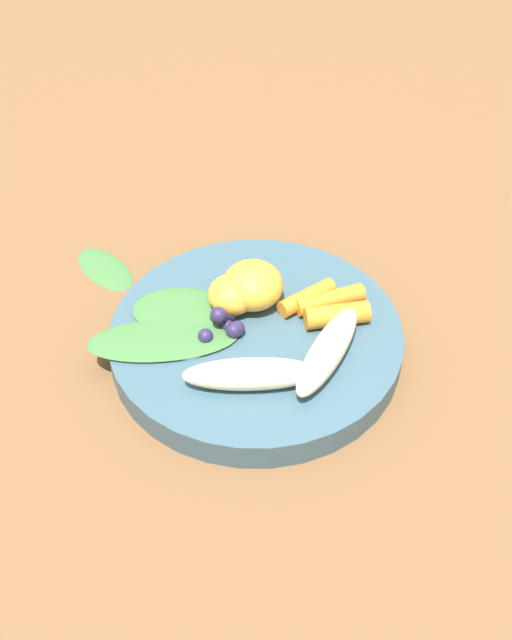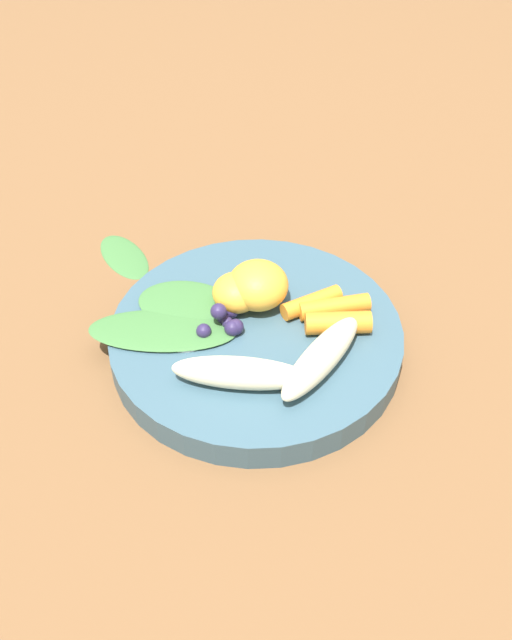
% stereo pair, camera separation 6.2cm
% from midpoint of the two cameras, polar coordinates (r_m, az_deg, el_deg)
% --- Properties ---
extents(ground_plane, '(2.40, 2.40, 0.00)m').
position_cam_midpoint_polar(ground_plane, '(0.64, -2.75, -2.51)').
color(ground_plane, brown).
extents(bowl, '(0.26, 0.26, 0.03)m').
position_cam_midpoint_polar(bowl, '(0.63, -2.79, -1.67)').
color(bowl, '#385666').
rests_on(bowl, ground_plane).
extents(banana_peeled_left, '(0.11, 0.08, 0.03)m').
position_cam_midpoint_polar(banana_peeled_left, '(0.58, 2.91, -2.64)').
color(banana_peeled_left, beige).
rests_on(banana_peeled_left, bowl).
extents(banana_peeled_right, '(0.03, 0.11, 0.03)m').
position_cam_midpoint_polar(banana_peeled_right, '(0.57, -3.50, -4.59)').
color(banana_peeled_right, beige).
rests_on(banana_peeled_right, bowl).
extents(orange_segment_near, '(0.04, 0.04, 0.03)m').
position_cam_midpoint_polar(orange_segment_near, '(0.63, -4.73, 1.98)').
color(orange_segment_near, '#F4A833').
rests_on(orange_segment_near, bowl).
extents(orange_segment_far, '(0.06, 0.06, 0.04)m').
position_cam_midpoint_polar(orange_segment_far, '(0.63, -2.64, 2.77)').
color(orange_segment_far, '#F4A833').
rests_on(orange_segment_far, bowl).
extents(carrot_front, '(0.03, 0.06, 0.02)m').
position_cam_midpoint_polar(carrot_front, '(0.62, 3.80, 0.39)').
color(carrot_front, orange).
rests_on(carrot_front, bowl).
extents(carrot_mid_left, '(0.03, 0.07, 0.02)m').
position_cam_midpoint_polar(carrot_mid_left, '(0.64, 3.33, 1.52)').
color(carrot_mid_left, orange).
rests_on(carrot_mid_left, bowl).
extents(carrot_mid_right, '(0.04, 0.06, 0.02)m').
position_cam_midpoint_polar(carrot_mid_right, '(0.64, 1.44, 1.71)').
color(carrot_mid_right, orange).
rests_on(carrot_mid_right, bowl).
extents(blueberry_pile, '(0.04, 0.04, 0.03)m').
position_cam_midpoint_polar(blueberry_pile, '(0.62, -5.42, -0.43)').
color(blueberry_pile, '#2D234C').
rests_on(blueberry_pile, bowl).
extents(coconut_shred_patch, '(0.05, 0.05, 0.00)m').
position_cam_midpoint_polar(coconut_shred_patch, '(0.62, -8.54, -1.63)').
color(coconut_shred_patch, white).
rests_on(coconut_shred_patch, bowl).
extents(kale_leaf_left, '(0.08, 0.10, 0.00)m').
position_cam_midpoint_polar(kale_leaf_left, '(0.64, -8.80, 0.67)').
color(kale_leaf_left, '#3D7038').
rests_on(kale_leaf_left, bowl).
extents(kale_leaf_right, '(0.06, 0.13, 0.00)m').
position_cam_midpoint_polar(kale_leaf_right, '(0.62, -10.43, -1.70)').
color(kale_leaf_right, '#3D7038').
rests_on(kale_leaf_right, bowl).
extents(kale_leaf_stray, '(0.09, 0.08, 0.01)m').
position_cam_midpoint_polar(kale_leaf_stray, '(0.75, -14.61, 4.09)').
color(kale_leaf_stray, '#3D7038').
rests_on(kale_leaf_stray, ground_plane).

